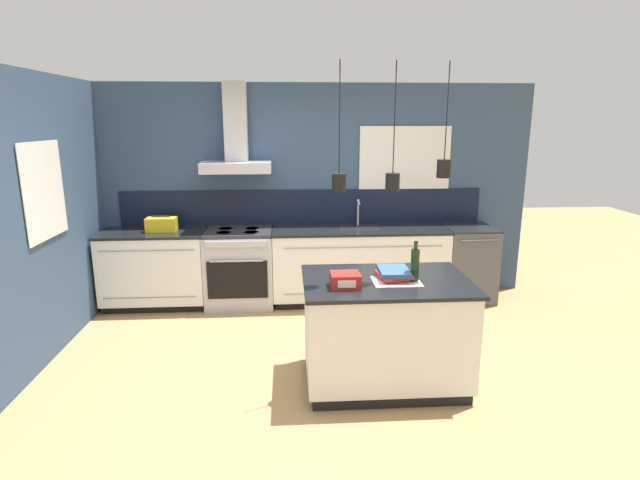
# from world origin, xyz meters

# --- Properties ---
(ground_plane) EXTENTS (16.00, 16.00, 0.00)m
(ground_plane) POSITION_xyz_m (0.00, 0.00, 0.00)
(ground_plane) COLOR tan
(ground_plane) RESTS_ON ground
(wall_back) EXTENTS (5.60, 2.43, 2.60)m
(wall_back) POSITION_xyz_m (-0.04, 2.00, 1.36)
(wall_back) COLOR #354C6B
(wall_back) RESTS_ON ground_plane
(wall_left) EXTENTS (0.08, 3.80, 2.60)m
(wall_left) POSITION_xyz_m (-2.43, 0.70, 1.30)
(wall_left) COLOR #354C6B
(wall_left) RESTS_ON ground_plane
(counter_run_left) EXTENTS (1.21, 0.64, 0.91)m
(counter_run_left) POSITION_xyz_m (-1.77, 1.69, 0.46)
(counter_run_left) COLOR black
(counter_run_left) RESTS_ON ground_plane
(counter_run_sink) EXTENTS (2.10, 0.64, 1.23)m
(counter_run_sink) POSITION_xyz_m (0.67, 1.69, 0.46)
(counter_run_sink) COLOR black
(counter_run_sink) RESTS_ON ground_plane
(oven_range) EXTENTS (0.79, 0.66, 0.91)m
(oven_range) POSITION_xyz_m (-0.78, 1.69, 0.46)
(oven_range) COLOR #B5B5BA
(oven_range) RESTS_ON ground_plane
(dishwasher) EXTENTS (0.59, 0.65, 0.91)m
(dishwasher) POSITION_xyz_m (2.00, 1.69, 0.46)
(dishwasher) COLOR #4C4C51
(dishwasher) RESTS_ON ground_plane
(kitchen_island) EXTENTS (1.36, 0.93, 0.91)m
(kitchen_island) POSITION_xyz_m (0.60, -0.26, 0.46)
(kitchen_island) COLOR black
(kitchen_island) RESTS_ON ground_plane
(bottle_on_island) EXTENTS (0.07, 0.07, 0.33)m
(bottle_on_island) POSITION_xyz_m (0.81, -0.32, 1.05)
(bottle_on_island) COLOR #193319
(bottle_on_island) RESTS_ON kitchen_island
(book_stack) EXTENTS (0.29, 0.33, 0.09)m
(book_stack) POSITION_xyz_m (0.65, -0.26, 0.96)
(book_stack) COLOR #B2332D
(book_stack) RESTS_ON kitchen_island
(red_supply_box) EXTENTS (0.23, 0.20, 0.11)m
(red_supply_box) POSITION_xyz_m (0.24, -0.42, 0.97)
(red_supply_box) COLOR red
(red_supply_box) RESTS_ON kitchen_island
(paper_pile) EXTENTS (0.38, 0.29, 0.01)m
(paper_pile) POSITION_xyz_m (0.67, -0.32, 0.91)
(paper_pile) COLOR silver
(paper_pile) RESTS_ON kitchen_island
(yellow_toolbox) EXTENTS (0.34, 0.18, 0.19)m
(yellow_toolbox) POSITION_xyz_m (-1.66, 1.69, 0.99)
(yellow_toolbox) COLOR gold
(yellow_toolbox) RESTS_ON counter_run_left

